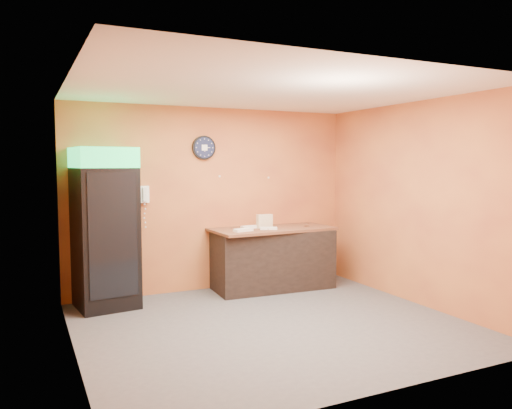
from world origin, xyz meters
TOP-DOWN VIEW (x-y plane):
  - floor at (0.00, 0.00)m, footprint 4.50×4.50m
  - back_wall at (0.00, 2.00)m, footprint 4.50×0.02m
  - left_wall at (-2.25, 0.00)m, footprint 0.02×4.00m
  - right_wall at (2.25, 0.00)m, footprint 0.02×4.00m
  - ceiling at (0.00, 0.00)m, footprint 4.50×4.00m
  - beverage_cooler at (-1.70, 1.60)m, footprint 0.84×0.85m
  - prep_counter at (0.82, 1.59)m, footprint 1.87×0.90m
  - wall_clock at (-0.16, 1.97)m, footprint 0.36×0.06m
  - wall_phone at (-1.09, 1.95)m, footprint 0.13×0.11m
  - butcher_paper at (0.82, 1.59)m, footprint 1.92×0.95m
  - sub_roll_stack at (0.70, 1.62)m, footprint 0.25×0.09m
  - wrapped_sandwich_left at (0.24, 1.40)m, footprint 0.31×0.18m
  - wrapped_sandwich_mid at (0.67, 1.42)m, footprint 0.28×0.20m
  - wrapped_sandwich_right at (0.47, 1.68)m, footprint 0.29×0.14m
  - kitchen_tool at (0.71, 1.66)m, footprint 0.06×0.06m

SIDE VIEW (x-z plane):
  - floor at x=0.00m, z-range 0.00..0.00m
  - prep_counter at x=0.82m, z-range 0.00..0.91m
  - butcher_paper at x=0.82m, z-range 0.91..0.95m
  - wrapped_sandwich_mid at x=0.67m, z-range 0.95..0.99m
  - wrapped_sandwich_right at x=0.47m, z-range 0.95..0.99m
  - wrapped_sandwich_left at x=0.24m, z-range 0.95..0.99m
  - kitchen_tool at x=0.71m, z-range 0.95..1.01m
  - beverage_cooler at x=-1.70m, z-range -0.02..2.14m
  - sub_roll_stack at x=0.70m, z-range 0.95..1.16m
  - back_wall at x=0.00m, z-range 0.00..2.80m
  - left_wall at x=-2.25m, z-range 0.00..2.80m
  - right_wall at x=2.25m, z-range 0.00..2.80m
  - wall_phone at x=-1.09m, z-range 1.38..1.63m
  - wall_clock at x=-0.16m, z-range 2.01..2.37m
  - ceiling at x=0.00m, z-range 2.79..2.81m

